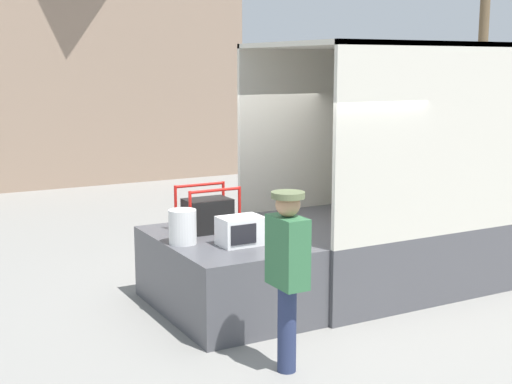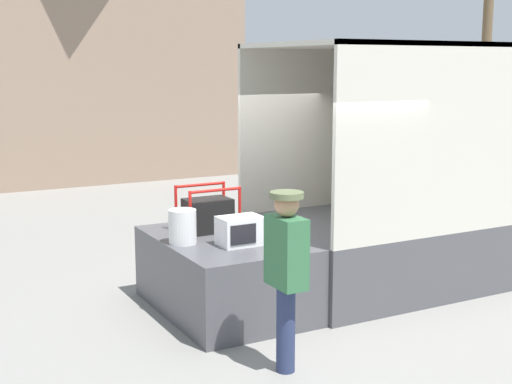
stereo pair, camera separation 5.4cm
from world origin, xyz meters
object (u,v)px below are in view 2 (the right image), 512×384
Objects in this scene: box_truck at (497,194)px; microwave at (240,231)px; utility_pole at (487,29)px; orange_bucket at (182,227)px; worker_person at (286,263)px; portable_generator at (209,214)px.

box_truck is 4.45m from microwave.
utility_pole is at bearing 45.38° from box_truck.
orange_bucket is at bearing 145.95° from microwave.
worker_person reaches higher than microwave.
portable_generator reaches higher than microwave.
portable_generator is at bearing 92.14° from microwave.
orange_bucket is at bearing -148.29° from utility_pole.
portable_generator is 14.51m from utility_pole.
microwave is 0.07× the size of utility_pole.
worker_person reaches higher than orange_bucket.
utility_pole reaches higher than orange_bucket.
box_truck is 4.47m from portable_generator.
orange_bucket is 0.22× the size of worker_person.
portable_generator reaches higher than orange_bucket.
box_truck is 11.32m from utility_pole.
orange_bucket is 1.83m from worker_person.
box_truck reaches higher than orange_bucket.
utility_pole reaches higher than microwave.
portable_generator is at bearing 37.72° from orange_bucket.
orange_bucket reaches higher than microwave.
box_truck is 0.83× the size of utility_pole.
microwave is 0.28× the size of worker_person.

